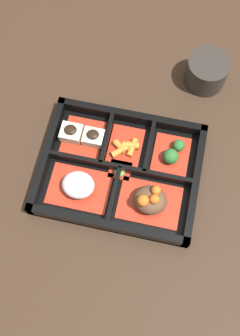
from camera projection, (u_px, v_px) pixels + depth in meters
ground_plane at (120, 172)px, 0.80m from camera, size 3.00×3.00×0.00m
bento_base at (120, 171)px, 0.80m from camera, size 0.32×0.25×0.01m
bento_rim at (120, 168)px, 0.79m from camera, size 0.32×0.25×0.04m
bowl_stew at (150, 200)px, 0.75m from camera, size 0.12×0.09×0.06m
bowl_rice at (79, 186)px, 0.76m from camera, size 0.12×0.09×0.04m
bowl_greens at (172, 154)px, 0.79m from camera, size 0.07×0.09×0.04m
bowl_carrots at (126, 147)px, 0.80m from camera, size 0.07×0.09×0.02m
bowl_tofu at (82, 136)px, 0.81m from camera, size 0.09×0.09×0.04m
bowl_pickles at (119, 171)px, 0.79m from camera, size 0.04×0.04×0.01m
tea_cup at (207, 71)px, 0.85m from camera, size 0.09×0.09×0.06m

